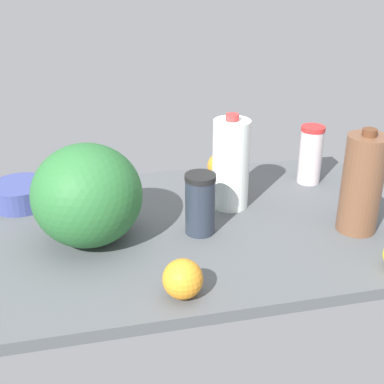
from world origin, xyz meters
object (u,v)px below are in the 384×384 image
Objects in this scene: tumbler_cup at (311,155)px; shaker_bottle at (200,204)px; orange_beside_bowl at (221,166)px; chocolate_milk_jug at (362,184)px; milk_jug at (231,164)px; orange_near_front at (183,279)px; mixing_bowl at (20,194)px; watermelon at (87,195)px.

shaker_bottle is at bearing -150.24° from tumbler_cup.
orange_beside_bowl is (14.68, 32.35, -3.97)cm from shaker_bottle.
chocolate_milk_jug reaches higher than milk_jug.
chocolate_milk_jug is at bearing -35.70° from milk_jug.
shaker_bottle is at bearing 169.38° from chocolate_milk_jug.
orange_near_front is (-10.26, -26.62, -3.88)cm from shaker_bottle.
orange_beside_bowl reaches higher than mixing_bowl.
watermelon is at bearing -164.36° from milk_jug.
orange_near_front is (-51.63, -50.28, -4.89)cm from tumbler_cup.
mixing_bowl is at bearing 150.04° from shaker_bottle.
orange_near_front is at bearing -111.08° from shaker_bottle.
tumbler_cup is at bearing 89.64° from chocolate_milk_jug.
shaker_bottle is (-12.05, -13.20, -4.74)cm from milk_jug.
milk_jug is at bearing -160.37° from tumbler_cup.
watermelon is 3.10× the size of orange_near_front.
watermelon is 1.48× the size of tumbler_cup.
shaker_bottle is 47.67cm from tumbler_cup.
orange_beside_bowl is (-26.50, 40.08, -8.98)cm from chocolate_milk_jug.
orange_near_front is (37.09, -53.91, 1.16)cm from mixing_bowl.
tumbler_cup reaches higher than orange_beside_bowl.
watermelon is 1.00× the size of milk_jug.
milk_jug is 61.83cm from mixing_bowl.
orange_beside_bowl is at bearing 65.59° from shaker_bottle.
milk_jug is 18.49cm from shaker_bottle.
chocolate_milk_jug reaches higher than tumbler_cup.
chocolate_milk_jug is 48.87cm from orange_beside_bowl.
shaker_bottle is 28.79cm from orange_near_front.
mixing_bowl is 1.89× the size of orange_near_front.
mixing_bowl is at bearing 158.42° from chocolate_milk_jug.
mixing_bowl is (-88.52, 35.02, -10.04)cm from chocolate_milk_jug.
watermelon reaches higher than orange_beside_bowl.
milk_jug is 31.35cm from tumbler_cup.
orange_near_front is 64.03cm from orange_beside_bowl.
orange_near_front is (-51.44, -18.89, -8.88)cm from chocolate_milk_jug.
chocolate_milk_jug is 35.86cm from milk_jug.
orange_near_front is at bearing -57.30° from watermelon.
tumbler_cup is at bearing -2.35° from mixing_bowl.
watermelon is 33.11cm from mixing_bowl.
shaker_bottle is 54.88cm from mixing_bowl.
orange_near_front is (-22.32, -39.82, -8.62)cm from milk_jug.
chocolate_milk_jug is 31.64cm from tumbler_cup.
watermelon is 1.66× the size of shaker_bottle.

